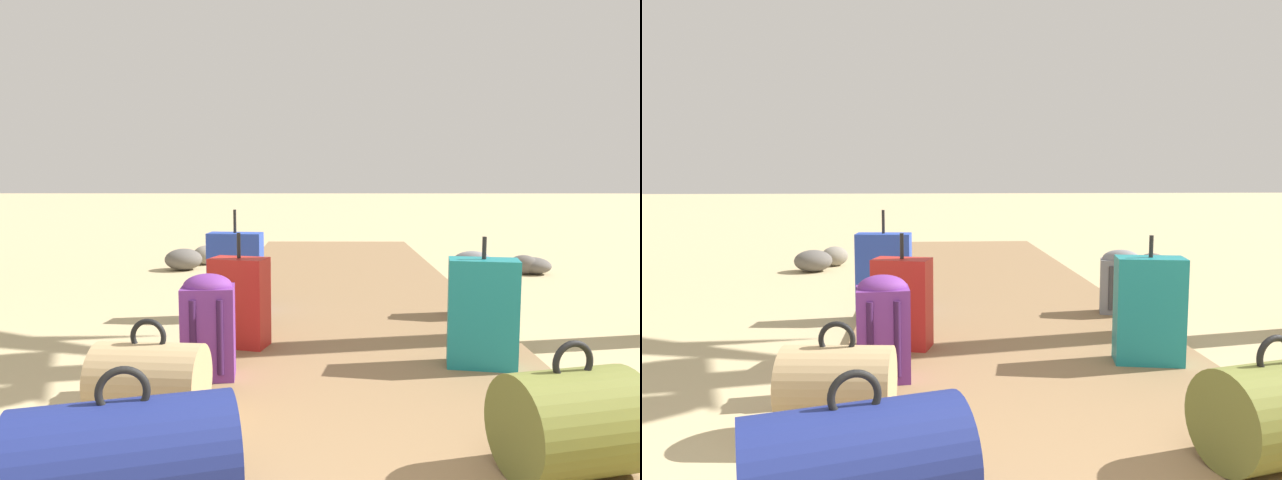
# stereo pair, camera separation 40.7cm
# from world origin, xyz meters

# --- Properties ---
(ground_plane) EXTENTS (60.00, 60.00, 0.00)m
(ground_plane) POSITION_xyz_m (0.00, 3.57, 0.00)
(ground_plane) COLOR tan
(boardwalk) EXTENTS (2.15, 8.93, 0.08)m
(boardwalk) POSITION_xyz_m (0.00, 4.47, 0.04)
(boardwalk) COLOR olive
(boardwalk) RESTS_ON ground
(backpack_grey) EXTENTS (0.34, 0.26, 0.50)m
(backpack_grey) POSITION_xyz_m (0.93, 3.90, 0.34)
(backpack_grey) COLOR slate
(backpack_grey) RESTS_ON boardwalk
(duffel_bag_tan) EXTENTS (0.51, 0.38, 0.45)m
(duffel_bag_tan) POSITION_xyz_m (-0.97, 1.95, 0.25)
(duffel_bag_tan) COLOR tan
(duffel_bag_tan) RESTS_ON boardwalk
(suitcase_blue) EXTENTS (0.44, 0.23, 0.80)m
(suitcase_blue) POSITION_xyz_m (-0.90, 4.14, 0.39)
(suitcase_blue) COLOR #2847B7
(suitcase_blue) RESTS_ON boardwalk
(duffel_bag_olive) EXTENTS (0.55, 0.49, 0.50)m
(duffel_bag_olive) POSITION_xyz_m (0.69, 1.42, 0.28)
(duffel_bag_olive) COLOR olive
(duffel_bag_olive) RESTS_ON boardwalk
(suitcase_teal) EXTENTS (0.41, 0.27, 0.74)m
(suitcase_teal) POSITION_xyz_m (0.70, 2.67, 0.39)
(suitcase_teal) COLOR #197A7F
(suitcase_teal) RESTS_ON boardwalk
(duffel_bag_navy) EXTENTS (0.76, 0.58, 0.51)m
(duffel_bag_navy) POSITION_xyz_m (-0.80, 1.09, 0.28)
(duffel_bag_navy) COLOR navy
(duffel_bag_navy) RESTS_ON boardwalk
(backpack_purple) EXTENTS (0.29, 0.26, 0.56)m
(backpack_purple) POSITION_xyz_m (-0.81, 2.47, 0.37)
(backpack_purple) COLOR #6B2D84
(backpack_purple) RESTS_ON boardwalk
(suitcase_red) EXTENTS (0.39, 0.28, 0.72)m
(suitcase_red) POSITION_xyz_m (-0.73, 3.08, 0.36)
(suitcase_red) COLOR red
(suitcase_red) RESTS_ON boardwalk
(rock_left_far) EXTENTS (0.51, 0.46, 0.26)m
(rock_left_far) POSITION_xyz_m (-1.89, 6.58, 0.13)
(rock_left_far) COLOR #5B5651
(rock_left_far) RESTS_ON ground
(rock_right_mid) EXTENTS (0.54, 0.56, 0.19)m
(rock_right_mid) POSITION_xyz_m (2.24, 6.34, 0.10)
(rock_right_mid) COLOR #5B5651
(rock_right_mid) RESTS_ON ground
(rock_left_mid) EXTENTS (0.42, 0.40, 0.25)m
(rock_left_mid) POSITION_xyz_m (-1.70, 7.01, 0.12)
(rock_left_mid) COLOR gray
(rock_left_mid) RESTS_ON ground
(rock_right_near) EXTENTS (0.37, 0.30, 0.22)m
(rock_right_near) POSITION_xyz_m (2.11, 6.30, 0.11)
(rock_right_near) COLOR #5B5651
(rock_right_near) RESTS_ON ground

